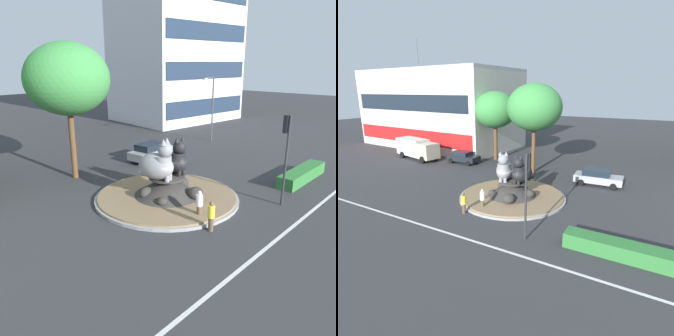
% 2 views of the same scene
% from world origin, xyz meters
% --- Properties ---
extents(ground_plane, '(160.00, 160.00, 0.00)m').
position_xyz_m(ground_plane, '(0.00, 0.00, 0.00)').
color(ground_plane, '#333335').
extents(lane_centreline, '(112.00, 0.20, 0.01)m').
position_xyz_m(lane_centreline, '(0.00, -7.67, 0.00)').
color(lane_centreline, silver).
rests_on(lane_centreline, ground).
extents(roundabout_island, '(9.24, 9.24, 1.53)m').
position_xyz_m(roundabout_island, '(0.02, -0.02, 0.53)').
color(roundabout_island, gray).
rests_on(roundabout_island, ground).
extents(cat_statue_grey, '(2.12, 2.85, 2.64)m').
position_xyz_m(cat_statue_grey, '(-0.79, 0.01, 2.50)').
color(cat_statue_grey, gray).
rests_on(cat_statue_grey, roundabout_island).
extents(cat_statue_black, '(1.87, 2.55, 2.51)m').
position_xyz_m(cat_statue_black, '(0.83, 0.06, 2.45)').
color(cat_statue_black, black).
rests_on(cat_statue_black, roundabout_island).
extents(traffic_light_mast, '(0.34, 0.46, 5.55)m').
position_xyz_m(traffic_light_mast, '(4.07, -5.80, 3.84)').
color(traffic_light_mast, '#2D2D33').
rests_on(traffic_light_mast, ground).
extents(clipped_hedge_strip, '(6.08, 1.20, 0.90)m').
position_xyz_m(clipped_hedge_strip, '(9.44, -5.00, 0.45)').
color(clipped_hedge_strip, '#2D7033').
rests_on(clipped_hedge_strip, ground).
extents(second_tree_near_tower, '(5.99, 5.99, 9.87)m').
position_xyz_m(second_tree_near_tower, '(-1.65, 8.01, 7.30)').
color(second_tree_near_tower, brown).
rests_on(second_tree_near_tower, ground).
extents(streetlight_arm, '(2.01, 0.34, 6.98)m').
position_xyz_m(streetlight_arm, '(15.42, 7.69, 4.05)').
color(streetlight_arm, '#4C4C51').
rests_on(streetlight_arm, ground).
extents(pedestrian_yellow_shirt, '(0.37, 0.37, 1.67)m').
position_xyz_m(pedestrian_yellow_shirt, '(-1.68, -4.69, 0.87)').
color(pedestrian_yellow_shirt, brown).
rests_on(pedestrian_yellow_shirt, ground).
extents(pedestrian_white_shirt, '(0.39, 0.39, 1.67)m').
position_xyz_m(pedestrian_white_shirt, '(-0.90, -3.32, 0.87)').
color(pedestrian_white_shirt, brown).
rests_on(pedestrian_white_shirt, ground).
extents(hatchback_near_shophouse, '(4.66, 2.28, 1.57)m').
position_xyz_m(hatchback_near_shophouse, '(5.72, 7.15, 0.82)').
color(hatchback_near_shophouse, '#99999E').
rests_on(hatchback_near_shophouse, ground).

